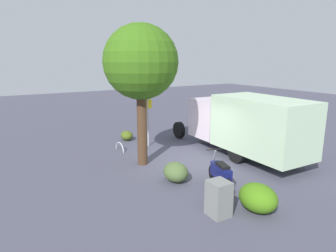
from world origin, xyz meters
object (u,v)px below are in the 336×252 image
motorcycle (221,173)px  street_tree (141,63)px  stop_sign (148,104)px  utility_cabinet (219,199)px  box_truck_near (245,122)px  bike_rack_hoop (120,151)px

motorcycle → street_tree: (3.47, 1.24, 3.62)m
stop_sign → utility_cabinet: 7.48m
box_truck_near → bike_rack_hoop: box_truck_near is taller
box_truck_near → stop_sign: (3.59, 3.04, 0.56)m
motorcycle → stop_sign: size_ratio=0.56×
street_tree → utility_cabinet: 6.08m
stop_sign → bike_rack_hoop: stop_sign is taller
box_truck_near → street_tree: street_tree is taller
box_truck_near → bike_rack_hoop: (3.54, 4.60, -1.55)m
box_truck_near → stop_sign: size_ratio=2.41×
stop_sign → motorcycle: bearing=178.2°
box_truck_near → motorcycle: box_truck_near is taller
motorcycle → stop_sign: bearing=14.6°
stop_sign → street_tree: (-2.29, 1.43, 2.03)m
bike_rack_hoop → utility_cabinet: bearing=-179.2°
box_truck_near → bike_rack_hoop: size_ratio=8.98×
street_tree → utility_cabinet: bearing=179.6°
street_tree → box_truck_near: bearing=-106.3°
street_tree → bike_rack_hoop: bearing=3.4°
utility_cabinet → bike_rack_hoop: bearing=0.8°
utility_cabinet → bike_rack_hoop: (7.10, 0.10, -0.51)m
motorcycle → stop_sign: stop_sign is taller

